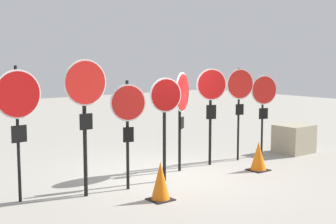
# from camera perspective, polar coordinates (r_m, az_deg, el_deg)

# --- Properties ---
(ground_plane) EXTENTS (40.00, 40.00, 0.00)m
(ground_plane) POSITION_cam_1_polar(r_m,az_deg,el_deg) (10.17, 0.37, -7.69)
(ground_plane) COLOR gray
(stop_sign_0) EXTENTS (0.85, 0.13, 2.39)m
(stop_sign_0) POSITION_cam_1_polar(r_m,az_deg,el_deg) (8.40, -17.83, 1.03)
(stop_sign_0) COLOR black
(stop_sign_0) RESTS_ON ground
(stop_sign_1) EXTENTS (0.83, 0.14, 2.49)m
(stop_sign_1) POSITION_cam_1_polar(r_m,az_deg,el_deg) (8.44, -10.04, 1.70)
(stop_sign_1) COLOR black
(stop_sign_1) RESTS_ON ground
(stop_sign_2) EXTENTS (0.68, 0.22, 2.09)m
(stop_sign_2) POSITION_cam_1_polar(r_m,az_deg,el_deg) (8.83, -4.89, -0.03)
(stop_sign_2) COLOR black
(stop_sign_2) RESTS_ON ground
(stop_sign_3) EXTENTS (0.69, 0.18, 2.12)m
(stop_sign_3) POSITION_cam_1_polar(r_m,az_deg,el_deg) (9.39, -0.32, 0.66)
(stop_sign_3) COLOR black
(stop_sign_3) RESTS_ON ground
(stop_sign_4) EXTENTS (0.75, 0.48, 2.20)m
(stop_sign_4) POSITION_cam_1_polar(r_m,az_deg,el_deg) (10.28, 1.71, 1.53)
(stop_sign_4) COLOR black
(stop_sign_4) RESTS_ON ground
(stop_sign_5) EXTENTS (0.69, 0.31, 2.27)m
(stop_sign_5) POSITION_cam_1_polar(r_m,az_deg,el_deg) (10.89, 5.29, 2.08)
(stop_sign_5) COLOR black
(stop_sign_5) RESTS_ON ground
(stop_sign_6) EXTENTS (0.72, 0.23, 2.26)m
(stop_sign_6) POSITION_cam_1_polar(r_m,az_deg,el_deg) (11.49, 8.76, 2.55)
(stop_sign_6) COLOR black
(stop_sign_6) RESTS_ON ground
(stop_sign_7) EXTENTS (0.72, 0.25, 2.08)m
(stop_sign_7) POSITION_cam_1_polar(r_m,az_deg,el_deg) (12.08, 11.60, 1.92)
(stop_sign_7) COLOR black
(stop_sign_7) RESTS_ON ground
(traffic_cone_0) EXTENTS (0.42, 0.42, 0.66)m
(traffic_cone_0) POSITION_cam_1_polar(r_m,az_deg,el_deg) (10.71, 10.96, -5.31)
(traffic_cone_0) COLOR black
(traffic_cone_0) RESTS_ON ground
(traffic_cone_1) EXTENTS (0.40, 0.40, 0.70)m
(traffic_cone_1) POSITION_cam_1_polar(r_m,az_deg,el_deg) (8.37, -0.92, -8.42)
(traffic_cone_1) COLOR black
(traffic_cone_1) RESTS_ON ground
(storage_crate) EXTENTS (0.92, 0.79, 0.75)m
(storage_crate) POSITION_cam_1_polar(r_m,az_deg,el_deg) (12.90, 15.09, -3.17)
(storage_crate) COLOR #9E937A
(storage_crate) RESTS_ON ground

